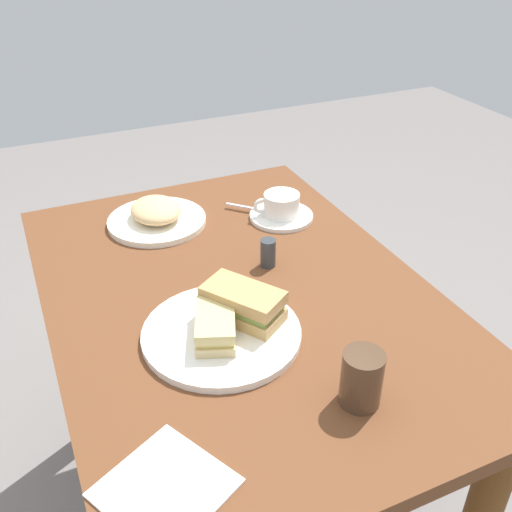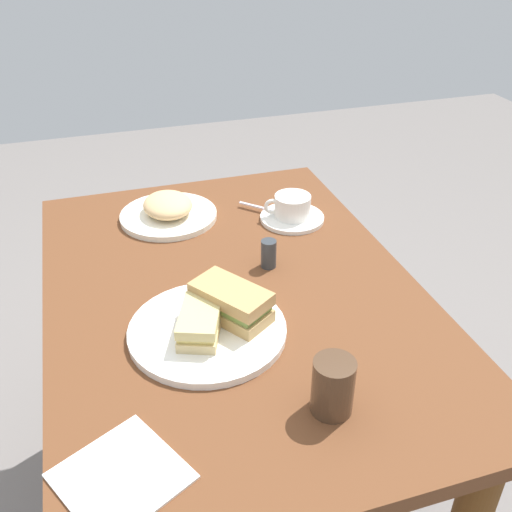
% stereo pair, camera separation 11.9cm
% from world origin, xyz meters
% --- Properties ---
extents(dining_table, '(1.03, 0.72, 0.73)m').
position_xyz_m(dining_table, '(0.00, 0.00, 0.59)').
color(dining_table, brown).
rests_on(dining_table, ground_plane).
extents(sandwich_plate, '(0.28, 0.28, 0.01)m').
position_xyz_m(sandwich_plate, '(0.12, -0.08, 0.73)').
color(sandwich_plate, white).
rests_on(sandwich_plate, dining_table).
extents(sandwich_front, '(0.13, 0.10, 0.05)m').
position_xyz_m(sandwich_front, '(0.13, -0.09, 0.76)').
color(sandwich_front, '#D8BD80').
rests_on(sandwich_front, sandwich_plate).
extents(sandwich_back, '(0.16, 0.14, 0.06)m').
position_xyz_m(sandwich_back, '(0.10, -0.03, 0.77)').
color(sandwich_back, tan).
rests_on(sandwich_back, sandwich_plate).
extents(coffee_saucer, '(0.15, 0.15, 0.01)m').
position_xyz_m(coffee_saucer, '(-0.23, 0.21, 0.73)').
color(coffee_saucer, white).
rests_on(coffee_saucer, dining_table).
extents(coffee_cup, '(0.09, 0.11, 0.05)m').
position_xyz_m(coffee_cup, '(-0.24, 0.21, 0.76)').
color(coffee_cup, white).
rests_on(coffee_cup, coffee_saucer).
extents(spoon, '(0.08, 0.08, 0.01)m').
position_xyz_m(spoon, '(-0.29, 0.16, 0.74)').
color(spoon, silver).
rests_on(spoon, coffee_saucer).
extents(side_plate, '(0.23, 0.23, 0.01)m').
position_xyz_m(side_plate, '(-0.33, -0.07, 0.73)').
color(side_plate, white).
rests_on(side_plate, dining_table).
extents(side_food_pile, '(0.14, 0.11, 0.04)m').
position_xyz_m(side_food_pile, '(-0.33, -0.07, 0.76)').
color(side_food_pile, '#DEB279').
rests_on(side_food_pile, side_plate).
extents(napkin, '(0.20, 0.20, 0.00)m').
position_xyz_m(napkin, '(0.37, -0.26, 0.73)').
color(napkin, white).
rests_on(napkin, dining_table).
extents(salt_shaker, '(0.03, 0.03, 0.06)m').
position_xyz_m(salt_shaker, '(-0.06, 0.09, 0.76)').
color(salt_shaker, '#33383D').
rests_on(salt_shaker, dining_table).
extents(drinking_glass, '(0.06, 0.06, 0.09)m').
position_xyz_m(drinking_glass, '(0.34, 0.06, 0.77)').
color(drinking_glass, '#4E3625').
rests_on(drinking_glass, dining_table).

